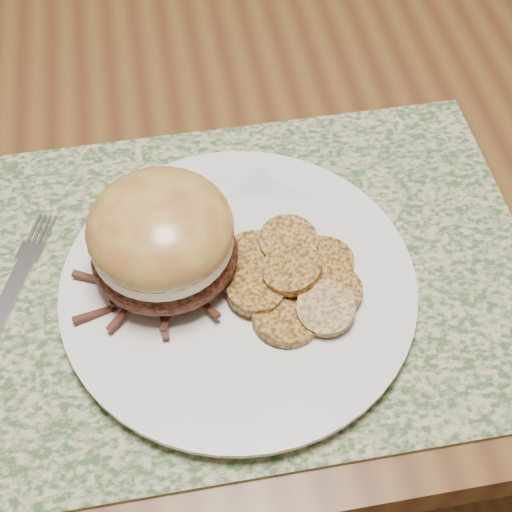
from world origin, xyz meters
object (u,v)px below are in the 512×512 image
at_px(dining_table, 83,142).
at_px(fork, 10,295).
at_px(dinner_plate, 239,287).
at_px(pork_sandwich, 162,239).

relative_size(dining_table, fork, 9.34).
xyz_separation_m(dining_table, dinner_plate, (0.13, -0.27, 0.09)).
bearing_deg(pork_sandwich, fork, 176.45).
relative_size(dinner_plate, pork_sandwich, 2.33).
distance_m(dining_table, dinner_plate, 0.32).
relative_size(dining_table, pork_sandwich, 13.46).
height_order(dining_table, fork, fork).
bearing_deg(dinner_plate, dining_table, 115.48).
height_order(pork_sandwich, fork, pork_sandwich).
height_order(dining_table, dinner_plate, dinner_plate).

